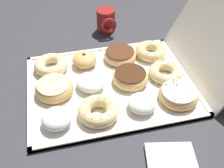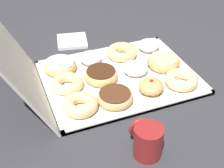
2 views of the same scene
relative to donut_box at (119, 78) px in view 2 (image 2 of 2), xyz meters
name	(u,v)px [view 2 (image 2 of 2)]	position (x,y,z in m)	size (l,w,h in m)	color
ground_plane	(119,79)	(0.00, 0.00, -0.01)	(3.00, 3.00, 0.00)	#333338
donut_box	(119,78)	(0.00, 0.00, 0.00)	(0.40, 0.52, 0.01)	white
cruller_donut_0	(181,80)	(-0.12, -0.18, 0.02)	(0.12, 0.12, 0.04)	beige
glazed_ring_donut_1	(163,62)	(0.00, -0.18, 0.02)	(0.12, 0.12, 0.04)	tan
powdered_filled_donut_2	(149,45)	(0.13, -0.18, 0.03)	(0.08, 0.08, 0.04)	white
jelly_filled_donut_3	(151,86)	(-0.12, -0.06, 0.03)	(0.08, 0.08, 0.05)	tan
powdered_filled_donut_4	(136,69)	(0.00, -0.06, 0.03)	(0.09, 0.09, 0.04)	white
cruller_donut_5	(122,52)	(0.12, -0.06, 0.03)	(0.12, 0.12, 0.04)	#EACC8C
chocolate_frosted_donut_6	(115,97)	(-0.12, 0.07, 0.02)	(0.12, 0.12, 0.04)	#E5B770
chocolate_frosted_donut_7	(101,75)	(0.01, 0.07, 0.03)	(0.12, 0.12, 0.04)	#E5B770
powdered_filled_donut_8	(90,58)	(0.13, 0.07, 0.03)	(0.08, 0.08, 0.04)	white
cruller_donut_9	(80,104)	(-0.12, 0.18, 0.03)	(0.11, 0.11, 0.04)	#EACC8C
cruller_donut_10	(67,83)	(0.01, 0.19, 0.02)	(0.11, 0.11, 0.04)	#EACC8C
sprinkle_donut_11	(60,66)	(0.12, 0.18, 0.02)	(0.12, 0.12, 0.04)	tan
coffee_mug	(147,140)	(-0.34, 0.06, 0.04)	(0.10, 0.08, 0.09)	maroon
napkin_stack	(72,41)	(0.32, 0.08, 0.00)	(0.12, 0.12, 0.01)	white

